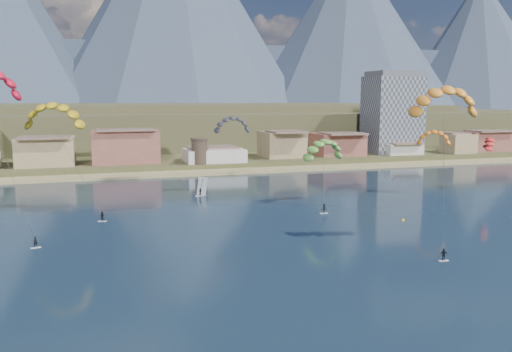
{
  "coord_description": "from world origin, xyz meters",
  "views": [
    {
      "loc": [
        -25.82,
        -54.5,
        23.56
      ],
      "look_at": [
        0.0,
        32.0,
        10.0
      ],
      "focal_mm": 36.44,
      "sensor_mm": 36.0,
      "label": 1
    }
  ],
  "objects_px": {
    "watchtower": "(199,151)",
    "buoy": "(403,220)",
    "windsurfer": "(201,190)",
    "kitesurfer_orange": "(445,97)",
    "kitesurfer_green": "(324,147)",
    "apartment_tower": "(392,113)",
    "kitesurfer_yellow": "(54,112)"
  },
  "relations": [
    {
      "from": "apartment_tower",
      "to": "kitesurfer_orange",
      "type": "bearing_deg",
      "value": -117.69
    },
    {
      "from": "kitesurfer_orange",
      "to": "windsurfer",
      "type": "relative_size",
      "value": 5.83
    },
    {
      "from": "windsurfer",
      "to": "kitesurfer_green",
      "type": "bearing_deg",
      "value": -32.89
    },
    {
      "from": "apartment_tower",
      "to": "watchtower",
      "type": "height_order",
      "value": "apartment_tower"
    },
    {
      "from": "buoy",
      "to": "kitesurfer_yellow",
      "type": "bearing_deg",
      "value": 156.54
    },
    {
      "from": "watchtower",
      "to": "kitesurfer_orange",
      "type": "distance_m",
      "value": 101.66
    },
    {
      "from": "apartment_tower",
      "to": "watchtower",
      "type": "distance_m",
      "value": 82.02
    },
    {
      "from": "kitesurfer_yellow",
      "to": "windsurfer",
      "type": "height_order",
      "value": "kitesurfer_yellow"
    },
    {
      "from": "kitesurfer_yellow",
      "to": "buoy",
      "type": "distance_m",
      "value": 73.36
    },
    {
      "from": "kitesurfer_yellow",
      "to": "kitesurfer_orange",
      "type": "height_order",
      "value": "kitesurfer_orange"
    },
    {
      "from": "apartment_tower",
      "to": "windsurfer",
      "type": "bearing_deg",
      "value": -145.86
    },
    {
      "from": "kitesurfer_orange",
      "to": "buoy",
      "type": "xyz_separation_m",
      "value": [
        3.37,
        15.43,
        -23.65
      ]
    },
    {
      "from": "kitesurfer_green",
      "to": "windsurfer",
      "type": "relative_size",
      "value": 3.71
    },
    {
      "from": "apartment_tower",
      "to": "kitesurfer_green",
      "type": "distance_m",
      "value": 98.84
    },
    {
      "from": "watchtower",
      "to": "kitesurfer_green",
      "type": "bearing_deg",
      "value": -74.79
    },
    {
      "from": "apartment_tower",
      "to": "watchtower",
      "type": "xyz_separation_m",
      "value": [
        -80.0,
        -14.0,
        -11.45
      ]
    },
    {
      "from": "kitesurfer_yellow",
      "to": "windsurfer",
      "type": "relative_size",
      "value": 5.58
    },
    {
      "from": "watchtower",
      "to": "kitesurfer_orange",
      "type": "height_order",
      "value": "kitesurfer_orange"
    },
    {
      "from": "watchtower",
      "to": "buoy",
      "type": "distance_m",
      "value": 86.28
    },
    {
      "from": "apartment_tower",
      "to": "kitesurfer_green",
      "type": "relative_size",
      "value": 1.88
    },
    {
      "from": "watchtower",
      "to": "kitesurfer_orange",
      "type": "relative_size",
      "value": 0.32
    },
    {
      "from": "kitesurfer_yellow",
      "to": "kitesurfer_green",
      "type": "height_order",
      "value": "kitesurfer_yellow"
    },
    {
      "from": "watchtower",
      "to": "buoy",
      "type": "relative_size",
      "value": 14.35
    },
    {
      "from": "buoy",
      "to": "kitesurfer_green",
      "type": "bearing_deg",
      "value": 110.85
    },
    {
      "from": "watchtower",
      "to": "windsurfer",
      "type": "bearing_deg",
      "value": -100.04
    },
    {
      "from": "kitesurfer_yellow",
      "to": "buoy",
      "type": "height_order",
      "value": "kitesurfer_yellow"
    },
    {
      "from": "apartment_tower",
      "to": "windsurfer",
      "type": "xyz_separation_m",
      "value": [
        -88.1,
        -59.73,
        -16.36
      ]
    },
    {
      "from": "apartment_tower",
      "to": "buoy",
      "type": "relative_size",
      "value": 53.39
    },
    {
      "from": "apartment_tower",
      "to": "buoy",
      "type": "bearing_deg",
      "value": -119.85
    },
    {
      "from": "apartment_tower",
      "to": "buoy",
      "type": "xyz_separation_m",
      "value": [
        -55.34,
        -96.45,
        -17.72
      ]
    },
    {
      "from": "kitesurfer_green",
      "to": "buoy",
      "type": "xyz_separation_m",
      "value": [
        7.85,
        -20.6,
        -12.69
      ]
    },
    {
      "from": "kitesurfer_yellow",
      "to": "kitesurfer_orange",
      "type": "relative_size",
      "value": 0.96
    }
  ]
}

